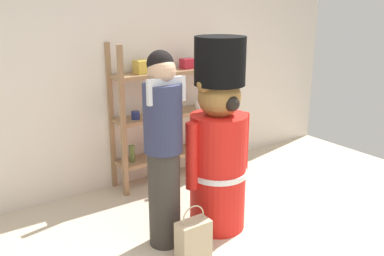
# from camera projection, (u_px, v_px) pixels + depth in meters

# --- Properties ---
(back_wall) EXTENTS (6.40, 0.12, 2.60)m
(back_wall) POSITION_uv_depth(u_px,v_px,m) (113.00, 71.00, 4.57)
(back_wall) COLOR silver
(back_wall) RESTS_ON ground_plane
(merchandise_shelf) EXTENTS (1.30, 0.35, 1.61)m
(merchandise_shelf) POSITION_uv_depth(u_px,v_px,m) (166.00, 112.00, 4.82)
(merchandise_shelf) COLOR #93704C
(merchandise_shelf) RESTS_ON ground_plane
(teddy_bear_guard) EXTENTS (0.68, 0.52, 1.75)m
(teddy_bear_guard) POSITION_uv_depth(u_px,v_px,m) (218.00, 143.00, 3.75)
(teddy_bear_guard) COLOR red
(teddy_bear_guard) RESTS_ON ground_plane
(person_shopper) EXTENTS (0.33, 0.32, 1.67)m
(person_shopper) POSITION_uv_depth(u_px,v_px,m) (163.00, 147.00, 3.45)
(person_shopper) COLOR #38332D
(person_shopper) RESTS_ON ground_plane
(shopping_bag) EXTENTS (0.28, 0.15, 0.48)m
(shopping_bag) POSITION_uv_depth(u_px,v_px,m) (193.00, 239.00, 3.43)
(shopping_bag) COLOR #C1AD89
(shopping_bag) RESTS_ON ground_plane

